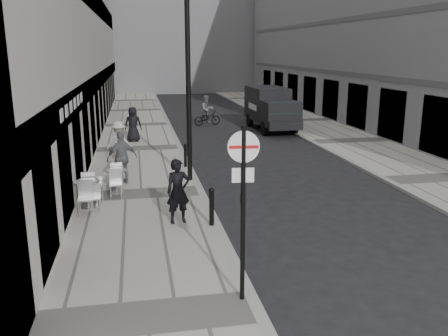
# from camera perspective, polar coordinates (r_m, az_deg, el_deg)

# --- Properties ---
(sidewalk) EXTENTS (4.00, 60.00, 0.12)m
(sidewalk) POSITION_cam_1_polar(r_m,az_deg,el_deg) (23.53, -10.21, 2.24)
(sidewalk) COLOR #A6A196
(sidewalk) RESTS_ON ground
(far_sidewalk) EXTENTS (4.00, 60.00, 0.12)m
(far_sidewalk) POSITION_cam_1_polar(r_m,az_deg,el_deg) (26.00, 14.83, 3.11)
(far_sidewalk) COLOR #A6A196
(far_sidewalk) RESTS_ON ground
(walking_man) EXTENTS (0.72, 0.54, 1.79)m
(walking_man) POSITION_cam_1_polar(r_m,az_deg,el_deg) (13.05, -5.54, -2.81)
(walking_man) COLOR black
(walking_man) RESTS_ON sidewalk
(sign_post) EXTENTS (0.58, 0.12, 3.38)m
(sign_post) POSITION_cam_1_polar(r_m,az_deg,el_deg) (8.63, 2.31, -2.80)
(sign_post) COLOR black
(sign_post) RESTS_ON sidewalk
(lamppost) EXTENTS (0.31, 0.31, 6.78)m
(lamppost) POSITION_cam_1_polar(r_m,az_deg,el_deg) (16.93, -4.33, 10.99)
(lamppost) COLOR black
(lamppost) RESTS_ON sidewalk
(bollard_near) EXTENTS (0.12, 0.12, 0.89)m
(bollard_near) POSITION_cam_1_polar(r_m,az_deg,el_deg) (19.41, -4.67, 1.45)
(bollard_near) COLOR black
(bollard_near) RESTS_ON sidewalk
(bollard_far) EXTENTS (0.13, 0.13, 0.99)m
(bollard_far) POSITION_cam_1_polar(r_m,az_deg,el_deg) (12.91, -1.51, -4.81)
(bollard_far) COLOR black
(bollard_far) RESTS_ON sidewalk
(panel_van) EXTENTS (2.12, 5.45, 2.54)m
(panel_van) POSITION_cam_1_polar(r_m,az_deg,el_deg) (29.14, 5.60, 7.38)
(panel_van) COLOR black
(panel_van) RESTS_ON ground
(cyclist) EXTENTS (1.91, 1.10, 1.94)m
(cyclist) POSITION_cam_1_polar(r_m,az_deg,el_deg) (30.85, -2.05, 6.54)
(cyclist) COLOR black
(cyclist) RESTS_ON ground
(pedestrian_a) EXTENTS (1.19, 0.79, 1.88)m
(pedestrian_a) POSITION_cam_1_polar(r_m,az_deg,el_deg) (17.18, -12.16, 1.20)
(pedestrian_a) COLOR slate
(pedestrian_a) RESTS_ON sidewalk
(pedestrian_b) EXTENTS (1.29, 0.99, 1.76)m
(pedestrian_b) POSITION_cam_1_polar(r_m,az_deg,el_deg) (20.46, -12.49, 3.06)
(pedestrian_b) COLOR #B9B5AA
(pedestrian_b) RESTS_ON sidewalk
(pedestrian_c) EXTENTS (0.94, 0.66, 1.81)m
(pedestrian_c) POSITION_cam_1_polar(r_m,az_deg,el_deg) (25.12, -10.89, 5.20)
(pedestrian_c) COLOR black
(pedestrian_c) RESTS_ON sidewalk
(cafe_table_near) EXTENTS (0.63, 1.42, 0.81)m
(cafe_table_near) POSITION_cam_1_polar(r_m,az_deg,el_deg) (15.04, -15.12, -2.89)
(cafe_table_near) COLOR silver
(cafe_table_near) RESTS_ON sidewalk
(cafe_table_mid) EXTENTS (0.78, 1.76, 1.00)m
(cafe_table_mid) POSITION_cam_1_polar(r_m,az_deg,el_deg) (14.83, -16.12, -2.81)
(cafe_table_mid) COLOR silver
(cafe_table_mid) RESTS_ON sidewalk
(cafe_table_far) EXTENTS (0.72, 1.63, 0.93)m
(cafe_table_far) POSITION_cam_1_polar(r_m,az_deg,el_deg) (16.21, -12.83, -1.30)
(cafe_table_far) COLOR silver
(cafe_table_far) RESTS_ON sidewalk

